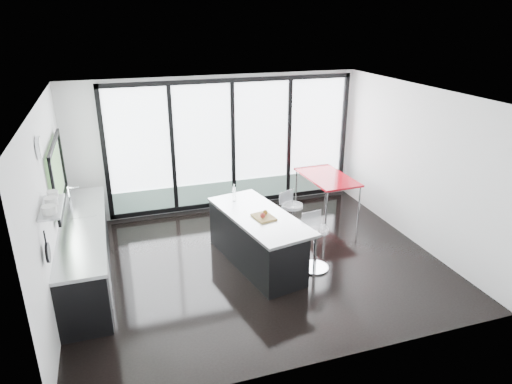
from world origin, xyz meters
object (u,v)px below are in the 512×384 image
object	(u,v)px
bar_stool_near	(315,248)
bar_stool_far	(292,222)
red_table	(326,194)
island	(256,239)

from	to	relation	value
bar_stool_near	bar_stool_far	world-z (taller)	bar_stool_near
red_table	bar_stool_far	bearing A→B (deg)	-139.93
bar_stool_near	red_table	xyz separation A→B (m)	(1.21, 2.06, 0.02)
island	red_table	bearing A→B (deg)	37.30
bar_stool_near	red_table	world-z (taller)	red_table
bar_stool_near	island	bearing A→B (deg)	143.20
bar_stool_far	red_table	world-z (taller)	red_table
bar_stool_near	bar_stool_far	xyz separation A→B (m)	(0.02, 1.06, -0.01)
island	bar_stool_near	xyz separation A→B (m)	(0.86, -0.48, -0.07)
bar_stool_far	island	bearing A→B (deg)	-170.40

